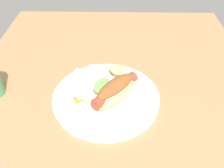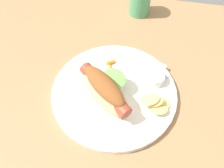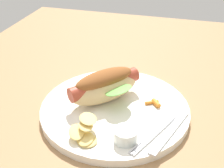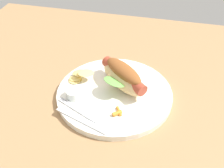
{
  "view_description": "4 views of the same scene",
  "coord_description": "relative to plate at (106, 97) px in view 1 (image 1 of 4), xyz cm",
  "views": [
    {
      "loc": [
        47.25,
        0.13,
        47.95
      ],
      "look_at": [
        -2.76,
        -0.85,
        4.92
      ],
      "focal_mm": 38.74,
      "sensor_mm": 36.0,
      "label": 1
    },
    {
      "loc": [
        -6.67,
        25.07,
        43.85
      ],
      "look_at": [
        -1.34,
        -1.79,
        5.07
      ],
      "focal_mm": 34.03,
      "sensor_mm": 36.0,
      "label": 2
    },
    {
      "loc": [
        -48.56,
        -15.01,
        36.43
      ],
      "look_at": [
        -0.27,
        -1.62,
        5.75
      ],
      "focal_mm": 47.39,
      "sensor_mm": 36.0,
      "label": 3
    },
    {
      "loc": [
        9.7,
        -53.18,
        47.36
      ],
      "look_at": [
        -2.18,
        -3.39,
        4.63
      ],
      "focal_mm": 42.85,
      "sensor_mm": 36.0,
      "label": 4
    }
  ],
  "objects": [
    {
      "name": "chips_pile",
      "position": [
        -10.32,
        2.69,
        2.15
      ],
      "size": [
        8.05,
        6.5,
        3.16
      ],
      "color": "#E8C86F",
      "rests_on": "plate"
    },
    {
      "name": "carrot_garnish",
      "position": [
        2.53,
        -7.58,
        1.24
      ],
      "size": [
        2.42,
        3.4,
        0.99
      ],
      "color": "orange",
      "rests_on": "plate"
    },
    {
      "name": "plate",
      "position": [
        0.0,
        0.0,
        0.0
      ],
      "size": [
        29.85,
        29.85,
        1.6
      ],
      "primitive_type": "cylinder",
      "color": "white",
      "rests_on": "ground_plane"
    },
    {
      "name": "sauce_ramekin",
      "position": [
        -9.36,
        -4.4,
        1.96
      ],
      "size": [
        4.12,
        4.12,
        2.33
      ],
      "primitive_type": "cylinder",
      "color": "white",
      "rests_on": "plate"
    },
    {
      "name": "hot_dog",
      "position": [
        1.88,
        2.12,
        4.22
      ],
      "size": [
        15.32,
        14.49,
        6.63
      ],
      "rotation": [
        0.0,
        0.0,
        2.42
      ],
      "color": "#DBB77A",
      "rests_on": "plate"
    },
    {
      "name": "fork",
      "position": [
        -5.57,
        -9.37,
        1.0
      ],
      "size": [
        13.9,
        7.38,
        0.4
      ],
      "rotation": [
        0.0,
        0.0,
        2.7
      ],
      "color": "silver",
      "rests_on": "plate"
    },
    {
      "name": "ground_plane",
      "position": [
        1.7,
        2.63,
        -1.7
      ],
      "size": [
        120.0,
        90.0,
        1.8
      ],
      "primitive_type": "cube",
      "color": "#9E754C"
    },
    {
      "name": "knife",
      "position": [
        -5.19,
        -11.54,
        0.98
      ],
      "size": [
        13.64,
        5.89,
        0.36
      ],
      "primitive_type": "cube",
      "rotation": [
        0.0,
        0.0,
        2.81
      ],
      "color": "silver",
      "rests_on": "plate"
    }
  ]
}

